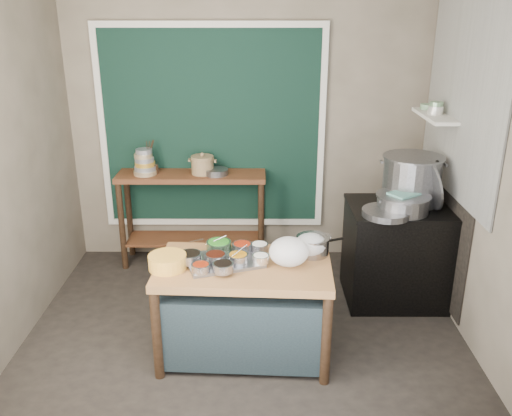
{
  "coord_description": "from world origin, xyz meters",
  "views": [
    {
      "loc": [
        0.11,
        -3.79,
        2.5
      ],
      "look_at": [
        0.09,
        0.25,
        0.98
      ],
      "focal_mm": 38.0,
      "sensor_mm": 36.0,
      "label": 1
    }
  ],
  "objects_px": {
    "prep_table": "(244,310)",
    "stove_block": "(398,255)",
    "stock_pot": "(412,179)",
    "saucepan": "(313,246)",
    "yellow_basin": "(168,262)",
    "ceramic_crock": "(202,166)",
    "condiment_tray": "(224,261)",
    "steamer": "(403,203)",
    "utensil_cup": "(151,168)",
    "back_counter": "(193,218)"
  },
  "relations": [
    {
      "from": "stove_block",
      "to": "prep_table",
      "type": "bearing_deg",
      "value": -147.71
    },
    {
      "from": "saucepan",
      "to": "prep_table",
      "type": "bearing_deg",
      "value": 175.54
    },
    {
      "from": "steamer",
      "to": "stove_block",
      "type": "bearing_deg",
      "value": 70.87
    },
    {
      "from": "condiment_tray",
      "to": "stock_pot",
      "type": "height_order",
      "value": "stock_pot"
    },
    {
      "from": "stock_pot",
      "to": "prep_table",
      "type": "bearing_deg",
      "value": -145.88
    },
    {
      "from": "back_counter",
      "to": "condiment_tray",
      "type": "height_order",
      "value": "back_counter"
    },
    {
      "from": "back_counter",
      "to": "saucepan",
      "type": "bearing_deg",
      "value": -52.9
    },
    {
      "from": "yellow_basin",
      "to": "saucepan",
      "type": "xyz_separation_m",
      "value": [
        1.04,
        0.24,
        0.02
      ]
    },
    {
      "from": "yellow_basin",
      "to": "utensil_cup",
      "type": "bearing_deg",
      "value": 104.1
    },
    {
      "from": "stove_block",
      "to": "condiment_tray",
      "type": "xyz_separation_m",
      "value": [
        -1.49,
        -0.81,
        0.34
      ]
    },
    {
      "from": "ceramic_crock",
      "to": "steamer",
      "type": "bearing_deg",
      "value": -25.88
    },
    {
      "from": "back_counter",
      "to": "condiment_tray",
      "type": "xyz_separation_m",
      "value": [
        0.41,
        -1.54,
        0.29
      ]
    },
    {
      "from": "utensil_cup",
      "to": "ceramic_crock",
      "type": "relative_size",
      "value": 0.72
    },
    {
      "from": "stove_block",
      "to": "utensil_cup",
      "type": "distance_m",
      "value": 2.48
    },
    {
      "from": "utensil_cup",
      "to": "ceramic_crock",
      "type": "bearing_deg",
      "value": -2.27
    },
    {
      "from": "stove_block",
      "to": "stock_pot",
      "type": "distance_m",
      "value": 0.68
    },
    {
      "from": "back_counter",
      "to": "ceramic_crock",
      "type": "height_order",
      "value": "ceramic_crock"
    },
    {
      "from": "ceramic_crock",
      "to": "steamer",
      "type": "height_order",
      "value": "ceramic_crock"
    },
    {
      "from": "utensil_cup",
      "to": "yellow_basin",
      "type": "bearing_deg",
      "value": -75.9
    },
    {
      "from": "stove_block",
      "to": "saucepan",
      "type": "bearing_deg",
      "value": -141.07
    },
    {
      "from": "steamer",
      "to": "saucepan",
      "type": "bearing_deg",
      "value": -145.1
    },
    {
      "from": "stove_block",
      "to": "steamer",
      "type": "relative_size",
      "value": 1.96
    },
    {
      "from": "utensil_cup",
      "to": "back_counter",
      "type": "bearing_deg",
      "value": -2.11
    },
    {
      "from": "saucepan",
      "to": "stock_pot",
      "type": "distance_m",
      "value": 1.24
    },
    {
      "from": "saucepan",
      "to": "back_counter",
      "type": "bearing_deg",
      "value": 103.74
    },
    {
      "from": "prep_table",
      "to": "stove_block",
      "type": "height_order",
      "value": "stove_block"
    },
    {
      "from": "back_counter",
      "to": "steamer",
      "type": "height_order",
      "value": "steamer"
    },
    {
      "from": "ceramic_crock",
      "to": "stock_pot",
      "type": "distance_m",
      "value": 1.96
    },
    {
      "from": "yellow_basin",
      "to": "stock_pot",
      "type": "distance_m",
      "value": 2.23
    },
    {
      "from": "condiment_tray",
      "to": "stock_pot",
      "type": "relative_size",
      "value": 1.0
    },
    {
      "from": "prep_table",
      "to": "stock_pot",
      "type": "xyz_separation_m",
      "value": [
        1.42,
        0.97,
        0.71
      ]
    },
    {
      "from": "saucepan",
      "to": "utensil_cup",
      "type": "bearing_deg",
      "value": 112.45
    },
    {
      "from": "prep_table",
      "to": "saucepan",
      "type": "relative_size",
      "value": 4.88
    },
    {
      "from": "prep_table",
      "to": "ceramic_crock",
      "type": "bearing_deg",
      "value": 108.56
    },
    {
      "from": "prep_table",
      "to": "stove_block",
      "type": "bearing_deg",
      "value": 35.19
    },
    {
      "from": "stove_block",
      "to": "ceramic_crock",
      "type": "distance_m",
      "value": 2.02
    },
    {
      "from": "prep_table",
      "to": "yellow_basin",
      "type": "distance_m",
      "value": 0.69
    },
    {
      "from": "prep_table",
      "to": "yellow_basin",
      "type": "xyz_separation_m",
      "value": [
        -0.54,
        -0.06,
        0.43
      ]
    },
    {
      "from": "stove_block",
      "to": "condiment_tray",
      "type": "bearing_deg",
      "value": -151.42
    },
    {
      "from": "condiment_tray",
      "to": "ceramic_crock",
      "type": "height_order",
      "value": "ceramic_crock"
    },
    {
      "from": "condiment_tray",
      "to": "steamer",
      "type": "xyz_separation_m",
      "value": [
        1.45,
        0.69,
        0.19
      ]
    },
    {
      "from": "ceramic_crock",
      "to": "yellow_basin",
      "type": "bearing_deg",
      "value": -93.33
    },
    {
      "from": "condiment_tray",
      "to": "steamer",
      "type": "relative_size",
      "value": 1.15
    },
    {
      "from": "stock_pot",
      "to": "back_counter",
      "type": "bearing_deg",
      "value": 162.75
    },
    {
      "from": "stove_block",
      "to": "yellow_basin",
      "type": "distance_m",
      "value": 2.13
    },
    {
      "from": "stove_block",
      "to": "stock_pot",
      "type": "relative_size",
      "value": 1.7
    },
    {
      "from": "condiment_tray",
      "to": "ceramic_crock",
      "type": "xyz_separation_m",
      "value": [
        -0.29,
        1.54,
        0.27
      ]
    },
    {
      "from": "utensil_cup",
      "to": "stock_pot",
      "type": "xyz_separation_m",
      "value": [
        2.38,
        -0.63,
        0.09
      ]
    },
    {
      "from": "stock_pot",
      "to": "condiment_tray",
      "type": "bearing_deg",
      "value": -149.44
    },
    {
      "from": "stove_block",
      "to": "ceramic_crock",
      "type": "height_order",
      "value": "ceramic_crock"
    }
  ]
}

